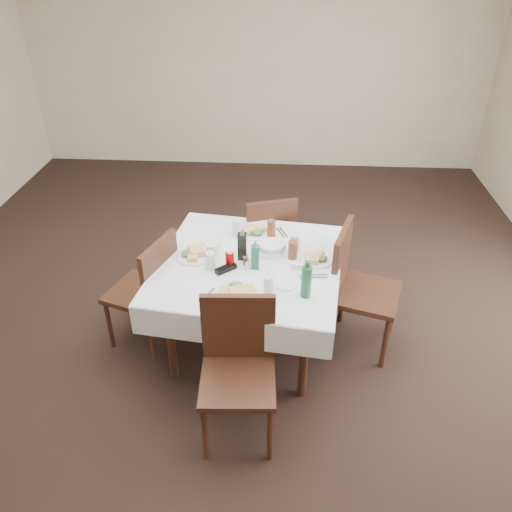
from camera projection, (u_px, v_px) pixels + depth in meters
The scene contains 33 objects.
ground_plane at pixel (231, 323), 4.19m from camera, with size 7.00×7.00×0.00m, color black.
room_shell at pixel (224, 123), 3.26m from camera, with size 6.04×7.04×2.80m.
dining_table at pixel (249, 271), 3.64m from camera, with size 1.46×1.46×0.76m.
chair_north at pixel (268, 236), 4.37m from camera, with size 0.55×0.55×0.92m.
chair_south at pixel (238, 360), 3.06m from camera, with size 0.48×0.48×0.96m.
chair_east at pixel (355, 282), 3.72m from camera, with size 0.59×0.59×1.00m.
chair_west at pixel (150, 286), 3.73m from camera, with size 0.57×0.57×0.94m.
meal_north at pixel (254, 231), 3.93m from camera, with size 0.25×0.25×0.06m.
meal_south at pixel (237, 293), 3.24m from camera, with size 0.31×0.31×0.07m.
meal_east at pixel (316, 258), 3.60m from camera, with size 0.24×0.24×0.05m.
meal_west at pixel (193, 254), 3.64m from camera, with size 0.25×0.25×0.05m.
side_plate_a at pixel (214, 240), 3.84m from camera, with size 0.18×0.18×0.01m.
side_plate_b at pixel (285, 285), 3.35m from camera, with size 0.14×0.14×0.01m.
water_n at pixel (237, 228), 3.87m from camera, with size 0.08×0.08×0.14m.
water_s at pixel (269, 284), 3.27m from camera, with size 0.06×0.06×0.12m.
water_e at pixel (295, 243), 3.69m from camera, with size 0.07×0.07×0.13m.
water_w at pixel (210, 261), 3.49m from camera, with size 0.07×0.07×0.13m.
iced_tea_a at pixel (271, 228), 3.87m from camera, with size 0.07×0.07×0.14m.
iced_tea_b at pixel (293, 250), 3.60m from camera, with size 0.07×0.07×0.14m.
bread_basket at pixel (271, 248), 3.70m from camera, with size 0.21×0.21×0.07m.
oil_cruet_dark at pixel (242, 245), 3.58m from camera, with size 0.06×0.06×0.26m.
oil_cruet_green at pixel (255, 256), 3.48m from camera, with size 0.05×0.05×0.23m.
ketchup_bottle at pixel (230, 259), 3.52m from camera, with size 0.06×0.06×0.13m.
salt_shaker at pixel (247, 265), 3.50m from camera, with size 0.03×0.03×0.07m.
pepper_shaker at pixel (245, 260), 3.55m from camera, with size 0.03×0.03×0.08m.
coffee_mug at pixel (212, 251), 3.63m from camera, with size 0.15×0.15×0.11m.
sunglasses at pixel (226, 269), 3.50m from camera, with size 0.15×0.14×0.03m.
green_bottle at pixel (306, 281), 3.20m from camera, with size 0.07×0.07×0.26m.
sugar_caddy at pixel (298, 266), 3.51m from camera, with size 0.10×0.07×0.04m.
cutlery_n at pixel (282, 233), 3.94m from camera, with size 0.10×0.16×0.01m.
cutlery_s at pixel (209, 296), 3.25m from camera, with size 0.12×0.18×0.01m.
cutlery_e at pixel (314, 277), 3.44m from camera, with size 0.20×0.07×0.01m.
cutlery_w at pixel (200, 250), 3.73m from camera, with size 0.18×0.08×0.01m.
Camera 1 is at (0.41, -3.19, 2.75)m, focal length 35.00 mm.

